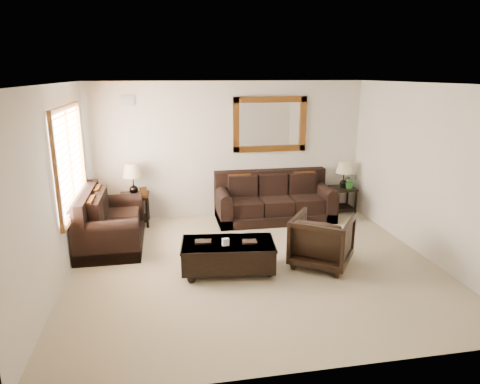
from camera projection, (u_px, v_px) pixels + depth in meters
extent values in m
cube|color=#82765A|center=(254.00, 264.00, 6.58)|extent=(5.50, 5.00, 0.01)
cube|color=white|center=(256.00, 84.00, 5.86)|extent=(5.50, 5.00, 0.01)
cube|color=beige|center=(228.00, 150.00, 8.59)|extent=(5.50, 0.01, 2.70)
cube|color=beige|center=(313.00, 244.00, 3.85)|extent=(5.50, 0.01, 2.70)
cube|color=beige|center=(55.00, 188.00, 5.75)|extent=(0.01, 5.00, 2.70)
cube|color=beige|center=(426.00, 172.00, 6.69)|extent=(0.01, 5.00, 2.70)
cube|color=white|center=(68.00, 160.00, 6.55)|extent=(0.01, 1.80, 1.50)
cube|color=brown|center=(65.00, 108.00, 6.34)|extent=(0.06, 1.96, 0.08)
cube|color=brown|center=(76.00, 209.00, 6.77)|extent=(0.06, 1.96, 0.08)
cube|color=brown|center=(56.00, 174.00, 5.67)|extent=(0.06, 0.08, 1.50)
cube|color=brown|center=(81.00, 150.00, 7.45)|extent=(0.06, 0.08, 1.50)
cube|color=brown|center=(71.00, 160.00, 6.56)|extent=(0.05, 0.05, 1.50)
cube|color=#44210D|center=(270.00, 124.00, 8.57)|extent=(1.50, 0.06, 1.10)
cube|color=white|center=(270.00, 124.00, 8.58)|extent=(1.26, 0.01, 0.86)
cube|color=#999999|center=(128.00, 100.00, 7.98)|extent=(0.25, 0.02, 0.18)
cube|color=black|center=(274.00, 215.00, 8.58)|extent=(2.30, 0.99, 0.19)
cube|color=black|center=(270.00, 181.00, 8.78)|extent=(2.30, 0.23, 0.47)
cube|color=black|center=(245.00, 206.00, 8.39)|extent=(0.59, 0.81, 0.28)
cube|color=black|center=(275.00, 204.00, 8.50)|extent=(0.59, 0.81, 0.28)
cube|color=black|center=(304.00, 202.00, 8.60)|extent=(0.59, 0.81, 0.28)
cube|color=black|center=(223.00, 209.00, 8.35)|extent=(0.23, 0.99, 0.55)
cylinder|color=black|center=(223.00, 195.00, 8.28)|extent=(0.23, 0.97, 0.23)
cube|color=black|center=(324.00, 203.00, 8.71)|extent=(0.23, 0.99, 0.55)
cylinder|color=black|center=(324.00, 190.00, 8.64)|extent=(0.23, 0.97, 0.23)
cube|color=#582B0B|center=(240.00, 185.00, 8.48)|extent=(0.44, 0.19, 0.45)
cube|color=#582B0B|center=(304.00, 182.00, 8.71)|extent=(0.44, 0.19, 0.45)
cube|color=black|center=(112.00, 239.00, 7.31)|extent=(1.02, 1.71, 0.19)
cube|color=black|center=(85.00, 206.00, 7.07)|extent=(0.24, 1.71, 0.48)
cube|color=black|center=(111.00, 232.00, 6.95)|extent=(0.83, 0.60, 0.29)
cube|color=black|center=(114.00, 220.00, 7.54)|extent=(0.83, 0.60, 0.29)
cube|color=black|center=(106.00, 246.00, 6.56)|extent=(1.02, 0.24, 0.57)
cylinder|color=black|center=(105.00, 228.00, 6.48)|extent=(1.00, 0.24, 0.24)
cube|color=black|center=(116.00, 215.00, 7.96)|extent=(1.02, 0.24, 0.57)
cylinder|color=black|center=(115.00, 201.00, 7.88)|extent=(1.00, 0.24, 0.24)
cube|color=#582B0B|center=(94.00, 212.00, 6.76)|extent=(0.20, 0.45, 0.46)
cube|color=#582B0B|center=(100.00, 199.00, 7.45)|extent=(0.20, 0.45, 0.46)
cube|color=black|center=(134.00, 196.00, 8.18)|extent=(0.55, 0.55, 0.05)
cube|color=black|center=(136.00, 218.00, 8.30)|extent=(0.47, 0.47, 0.03)
cylinder|color=black|center=(122.00, 215.00, 8.00)|extent=(0.05, 0.05, 0.55)
cylinder|color=black|center=(147.00, 214.00, 8.08)|extent=(0.05, 0.05, 0.55)
cylinder|color=black|center=(124.00, 208.00, 8.44)|extent=(0.05, 0.05, 0.55)
cylinder|color=black|center=(148.00, 207.00, 8.52)|extent=(0.05, 0.05, 0.55)
sphere|color=black|center=(134.00, 190.00, 8.14)|extent=(0.17, 0.17, 0.17)
cylinder|color=black|center=(133.00, 180.00, 8.10)|extent=(0.02, 0.02, 0.36)
cone|color=tan|center=(132.00, 170.00, 8.04)|extent=(0.38, 0.38, 0.26)
cube|color=#44210D|center=(143.00, 191.00, 8.08)|extent=(0.15, 0.10, 0.17)
cube|color=black|center=(343.00, 188.00, 8.95)|extent=(0.49, 0.49, 0.04)
cube|color=black|center=(342.00, 207.00, 9.06)|extent=(0.42, 0.42, 0.03)
cylinder|color=black|center=(337.00, 204.00, 8.79)|extent=(0.04, 0.04, 0.49)
cylinder|color=black|center=(356.00, 203.00, 8.86)|extent=(0.04, 0.04, 0.49)
cylinder|color=black|center=(329.00, 198.00, 9.19)|extent=(0.04, 0.04, 0.49)
cylinder|color=black|center=(347.00, 197.00, 9.26)|extent=(0.04, 0.04, 0.49)
sphere|color=black|center=(343.00, 183.00, 8.92)|extent=(0.15, 0.15, 0.15)
cylinder|color=black|center=(344.00, 176.00, 8.88)|extent=(0.02, 0.02, 0.32)
cone|color=tan|center=(344.00, 167.00, 8.83)|extent=(0.34, 0.34, 0.23)
sphere|color=black|center=(191.00, 279.00, 6.00)|extent=(0.12, 0.12, 0.12)
sphere|color=black|center=(269.00, 273.00, 6.19)|extent=(0.12, 0.12, 0.12)
sphere|color=black|center=(189.00, 264.00, 6.48)|extent=(0.12, 0.12, 0.12)
sphere|color=black|center=(261.00, 258.00, 6.67)|extent=(0.12, 0.12, 0.12)
cube|color=black|center=(228.00, 254.00, 6.28)|extent=(1.40, 0.86, 0.37)
cube|color=black|center=(228.00, 244.00, 6.23)|extent=(1.43, 0.88, 0.04)
cube|color=black|center=(203.00, 242.00, 6.21)|extent=(0.24, 0.18, 0.03)
cube|color=black|center=(249.00, 241.00, 6.23)|extent=(0.22, 0.17, 0.03)
cube|color=white|center=(226.00, 242.00, 6.11)|extent=(0.10, 0.07, 0.10)
imported|color=black|center=(322.00, 238.00, 6.46)|extent=(1.14, 1.13, 0.87)
imported|color=#25581E|center=(350.00, 183.00, 8.85)|extent=(0.29, 0.32, 0.23)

